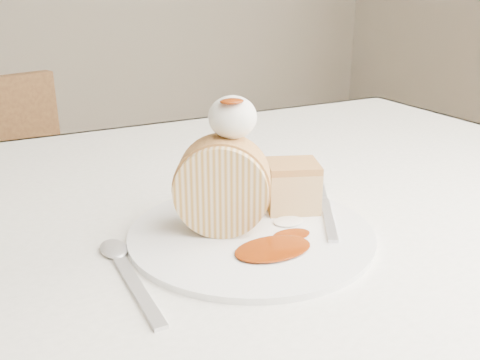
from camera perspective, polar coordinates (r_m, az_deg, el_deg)
table at (r=0.79m, az=-3.44°, el=-8.11°), size 1.40×0.90×0.75m
plate at (r=0.64m, az=1.21°, el=-5.73°), size 0.38×0.38×0.01m
roulade_slice at (r=0.63m, az=-1.91°, el=-0.66°), size 0.12×0.11×0.11m
cake_chunk at (r=0.70m, az=5.58°, el=-0.94°), size 0.08×0.08×0.05m
whipped_cream at (r=0.62m, az=-0.80°, el=6.72°), size 0.06×0.06×0.05m
caramel_drizzle at (r=0.60m, az=-0.88°, el=8.99°), size 0.03×0.02×0.01m
caramel_pool at (r=0.60m, az=3.53°, el=-7.30°), size 0.11×0.09×0.00m
fork at (r=0.68m, az=9.43°, el=-4.11°), size 0.11×0.16×0.00m
spoon at (r=0.55m, az=-10.83°, el=-11.43°), size 0.03×0.17×0.00m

